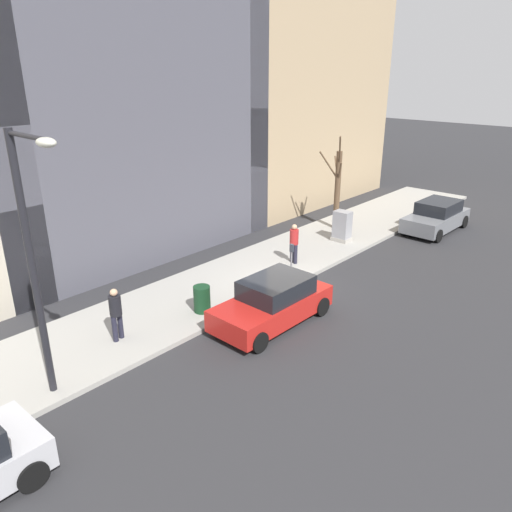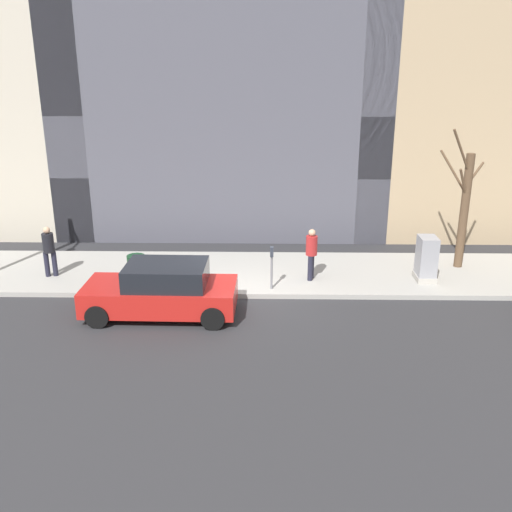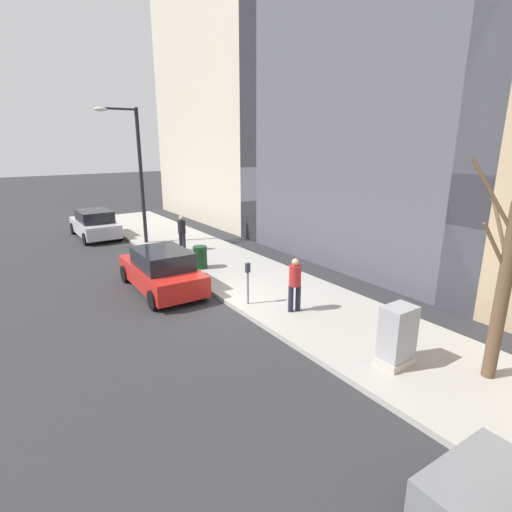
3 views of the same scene
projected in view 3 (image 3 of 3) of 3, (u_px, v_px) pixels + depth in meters
The scene contains 12 objects.
ground_plane at pixel (223, 303), 13.09m from camera, with size 120.00×120.00×0.00m, color #2B2B2D.
sidewalk at pixel (272, 289), 14.16m from camera, with size 4.00×36.00×0.15m, color #9E9B93.
parked_car_red at pixel (162, 270), 14.06m from camera, with size 1.98×4.23×1.52m.
parked_car_silver at pixel (95, 224), 21.92m from camera, with size 1.95×4.21×1.52m.
parking_meter at pixel (248, 279), 12.45m from camera, with size 0.14×0.10×1.35m.
utility_box at pixel (397, 337), 9.05m from camera, with size 0.83×0.61×1.43m.
streetlamp at pixel (135, 165), 19.21m from camera, with size 1.97×0.32×6.50m.
bare_tree at pixel (503, 287), 8.23m from camera, with size 1.24×1.53×4.67m.
trash_bin at pixel (200, 257), 16.16m from camera, with size 0.56×0.56×0.90m, color #14381E.
pedestrian_near_meter at pixel (295, 282), 11.88m from camera, with size 0.39×0.36×1.66m.
pedestrian_midblock at pixel (182, 231), 18.62m from camera, with size 0.36×0.39×1.66m.
office_tower_right at pixel (282, 13), 25.97m from camera, with size 12.97×12.97×26.38m, color #BCB29E.
Camera 3 is at (-5.96, -10.65, 5.10)m, focal length 28.00 mm.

